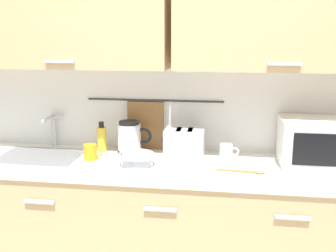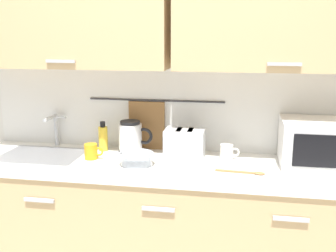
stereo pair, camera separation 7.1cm
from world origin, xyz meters
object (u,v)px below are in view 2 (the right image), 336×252
toaster (185,144)px  wooden_spoon (246,172)px  microwave (321,143)px  electric_kettle (131,137)px  mug_near_sink (91,151)px  mixing_bowl (136,158)px  mug_by_kettle (227,152)px  dish_soap_bottle (103,138)px

toaster → wooden_spoon: toaster is taller
microwave → wooden_spoon: microwave is taller
electric_kettle → mug_near_sink: 0.28m
mug_near_sink → mixing_bowl: mug_near_sink is taller
electric_kettle → toaster: electric_kettle is taller
wooden_spoon → toaster: bearing=152.5°
electric_kettle → wooden_spoon: size_ratio=0.82×
mug_near_sink → wooden_spoon: size_ratio=0.43×
mug_by_kettle → microwave: bearing=-2.1°
mug_by_kettle → mug_near_sink: bearing=-170.8°
toaster → wooden_spoon: 0.43m
electric_kettle → mixing_bowl: (0.10, -0.26, -0.06)m
mug_near_sink → mug_by_kettle: 0.84m
mug_near_sink → mug_by_kettle: (0.82, 0.13, 0.00)m
electric_kettle → wooden_spoon: 0.80m
electric_kettle → mug_near_sink: electric_kettle is taller
dish_soap_bottle → mixing_bowl: (0.29, -0.26, -0.04)m
mixing_bowl → toaster: size_ratio=0.84×
microwave → mixing_bowl: bearing=-170.0°
microwave → mug_near_sink: microwave is taller
microwave → wooden_spoon: size_ratio=1.66×
mug_by_kettle → wooden_spoon: size_ratio=0.43×
dish_soap_bottle → toaster: dish_soap_bottle is taller
electric_kettle → toaster: size_ratio=0.89×
wooden_spoon → mixing_bowl: bearing=177.3°
electric_kettle → wooden_spoon: electric_kettle is taller
microwave → electric_kettle: bearing=176.3°
electric_kettle → wooden_spoon: bearing=-21.6°
dish_soap_bottle → mug_by_kettle: bearing=-4.1°
electric_kettle → mug_by_kettle: size_ratio=1.89×
dish_soap_bottle → toaster: 0.57m
wooden_spoon → mug_near_sink: bearing=173.7°
microwave → dish_soap_bottle: microwave is taller
wooden_spoon → mug_by_kettle: bearing=116.0°
toaster → mug_near_sink: bearing=-171.1°
electric_kettle → mixing_bowl: 0.29m
microwave → toaster: bearing=-178.3°
dish_soap_bottle → mug_by_kettle: 0.82m
wooden_spoon → electric_kettle: bearing=158.4°
microwave → mug_near_sink: bearing=-175.3°
microwave → mixing_bowl: size_ratio=2.15×
dish_soap_bottle → electric_kettle: bearing=-1.0°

